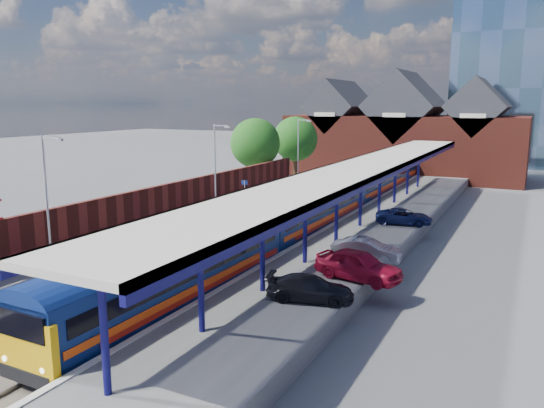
# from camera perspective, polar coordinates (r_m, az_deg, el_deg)

# --- Properties ---
(ground) EXTENTS (240.00, 240.00, 0.00)m
(ground) POSITION_cam_1_polar(r_m,az_deg,el_deg) (46.64, 6.09, -1.14)
(ground) COLOR #5B5B5E
(ground) RESTS_ON ground
(ballast_bed) EXTENTS (6.00, 76.00, 0.06)m
(ballast_bed) POSITION_cam_1_polar(r_m,az_deg,el_deg) (37.67, 0.71, -3.90)
(ballast_bed) COLOR #473D33
(ballast_bed) RESTS_ON ground
(rails) EXTENTS (4.51, 76.00, 0.14)m
(rails) POSITION_cam_1_polar(r_m,az_deg,el_deg) (37.65, 0.71, -3.77)
(rails) COLOR slate
(rails) RESTS_ON ground
(left_platform) EXTENTS (5.00, 76.00, 1.00)m
(left_platform) POSITION_cam_1_polar(r_m,az_deg,el_deg) (40.20, -6.36, -2.34)
(left_platform) COLOR #565659
(left_platform) RESTS_ON ground
(right_platform) EXTENTS (6.00, 76.00, 1.00)m
(right_platform) POSITION_cam_1_polar(r_m,az_deg,el_deg) (35.43, 9.50, -4.21)
(right_platform) COLOR #565659
(right_platform) RESTS_ON ground
(coping_left) EXTENTS (0.30, 76.00, 0.05)m
(coping_left) POSITION_cam_1_polar(r_m,az_deg,el_deg) (38.88, -3.46, -1.95)
(coping_left) COLOR silver
(coping_left) RESTS_ON left_platform
(coping_right) EXTENTS (0.30, 76.00, 0.05)m
(coping_right) POSITION_cam_1_polar(r_m,az_deg,el_deg) (36.21, 5.21, -2.93)
(coping_right) COLOR silver
(coping_right) RESTS_ON right_platform
(yellow_line) EXTENTS (0.14, 76.00, 0.01)m
(yellow_line) POSITION_cam_1_polar(r_m,az_deg,el_deg) (39.18, -4.22, -1.89)
(yellow_line) COLOR yellow
(yellow_line) RESTS_ON left_platform
(train) EXTENTS (3.02, 65.93, 3.45)m
(train) POSITION_cam_1_polar(r_m,az_deg,el_deg) (46.41, 8.17, 1.42)
(train) COLOR navy
(train) RESTS_ON ground
(canopy) EXTENTS (4.50, 52.00, 4.48)m
(canopy) POSITION_cam_1_polar(r_m,az_deg,el_deg) (36.53, 9.86, 3.82)
(canopy) COLOR #0F0D50
(canopy) RESTS_ON right_platform
(lamp_post_b) EXTENTS (1.48, 0.18, 7.00)m
(lamp_post_b) POSITION_cam_1_polar(r_m,az_deg,el_deg) (29.50, -22.94, 0.99)
(lamp_post_b) COLOR #A5A8AA
(lamp_post_b) RESTS_ON left_platform
(lamp_post_c) EXTENTS (1.48, 0.18, 7.00)m
(lamp_post_c) POSITION_cam_1_polar(r_m,az_deg,el_deg) (41.56, -5.99, 4.38)
(lamp_post_c) COLOR #A5A8AA
(lamp_post_c) RESTS_ON left_platform
(lamp_post_d) EXTENTS (1.48, 0.18, 7.00)m
(lamp_post_d) POSITION_cam_1_polar(r_m,az_deg,el_deg) (55.65, 2.95, 6.03)
(lamp_post_d) COLOR #A5A8AA
(lamp_post_d) RESTS_ON left_platform
(platform_sign) EXTENTS (0.55, 0.08, 2.50)m
(platform_sign) POSITION_cam_1_polar(r_m,az_deg,el_deg) (42.87, -2.95, 1.52)
(platform_sign) COLOR #A5A8AA
(platform_sign) RESTS_ON left_platform
(brick_wall) EXTENTS (0.35, 50.00, 3.86)m
(brick_wall) POSITION_cam_1_polar(r_m,az_deg,el_deg) (36.34, -15.43, -0.92)
(brick_wall) COLOR maroon
(brick_wall) RESTS_ON left_platform
(station_building) EXTENTS (30.00, 12.12, 13.78)m
(station_building) POSITION_cam_1_polar(r_m,az_deg,el_deg) (72.67, 14.04, 7.19)
(station_building) COLOR maroon
(station_building) RESTS_ON ground
(glass_tower) EXTENTS (14.20, 14.20, 40.30)m
(glass_tower) POSITION_cam_1_polar(r_m,az_deg,el_deg) (93.59, 23.85, 16.40)
(glass_tower) COLOR #47647A
(glass_tower) RESTS_ON ground
(tree_near) EXTENTS (5.20, 5.20, 8.10)m
(tree_near) POSITION_cam_1_polar(r_m,az_deg,el_deg) (55.49, -1.72, 6.40)
(tree_near) COLOR #382314
(tree_near) RESTS_ON ground
(tree_far) EXTENTS (5.20, 5.20, 8.10)m
(tree_far) POSITION_cam_1_polar(r_m,az_deg,el_deg) (62.21, 2.62, 6.86)
(tree_far) COLOR #382314
(tree_far) RESTS_ON ground
(parked_car_red) EXTENTS (4.67, 2.66, 1.50)m
(parked_car_red) POSITION_cam_1_polar(r_m,az_deg,el_deg) (26.58, 9.29, -6.48)
(parked_car_red) COLOR #A80E2B
(parked_car_red) RESTS_ON right_platform
(parked_car_silver) EXTENTS (3.93, 1.68, 1.26)m
(parked_car_silver) POSITION_cam_1_polar(r_m,az_deg,el_deg) (29.76, 10.07, -4.87)
(parked_car_silver) COLOR silver
(parked_car_silver) RESTS_ON right_platform
(parked_car_dark) EXTENTS (4.10, 2.40, 1.12)m
(parked_car_dark) POSITION_cam_1_polar(r_m,az_deg,el_deg) (23.70, 4.13, -9.01)
(parked_car_dark) COLOR black
(parked_car_dark) RESTS_ON right_platform
(parked_car_blue) EXTENTS (4.20, 2.40, 1.10)m
(parked_car_blue) POSITION_cam_1_polar(r_m,az_deg,el_deg) (39.30, 14.00, -1.33)
(parked_car_blue) COLOR navy
(parked_car_blue) RESTS_ON right_platform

